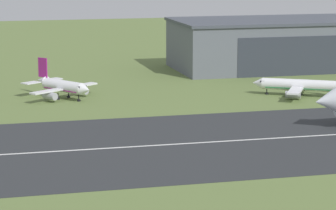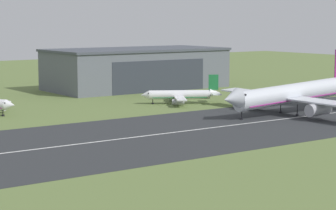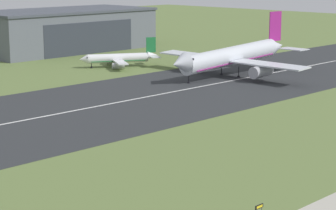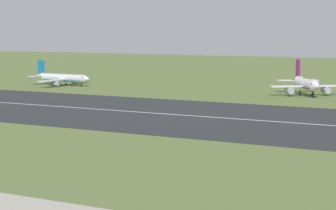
# 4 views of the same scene
# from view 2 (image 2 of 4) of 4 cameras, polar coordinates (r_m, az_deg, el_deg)

# --- Properties ---
(runway_strip) EXTENTS (452.37, 53.37, 0.06)m
(runway_strip) POSITION_cam_2_polar(r_m,az_deg,el_deg) (138.28, -12.44, -3.92)
(runway_strip) COLOR #2B2D30
(runway_strip) RESTS_ON ground_plane
(runway_centreline) EXTENTS (407.14, 0.70, 0.01)m
(runway_centreline) POSITION_cam_2_polar(r_m,az_deg,el_deg) (138.28, -12.44, -3.90)
(runway_centreline) COLOR silver
(runway_centreline) RESTS_ON runway_strip
(hangar_building) EXTENTS (69.44, 33.15, 15.71)m
(hangar_building) POSITION_cam_2_polar(r_m,az_deg,el_deg) (257.38, -2.77, 3.20)
(hangar_building) COLOR slate
(hangar_building) RESTS_ON ground_plane
(airplane_landing) EXTENTS (50.46, 52.61, 18.02)m
(airplane_landing) POSITION_cam_2_polar(r_m,az_deg,el_deg) (189.85, 10.65, 0.93)
(airplane_landing) COLOR silver
(airplane_landing) RESTS_ON ground_plane
(airplane_parked_centre) EXTENTS (25.51, 22.34, 9.35)m
(airplane_parked_centre) POSITION_cam_2_polar(r_m,az_deg,el_deg) (210.16, 1.10, 0.87)
(airplane_parked_centre) COLOR white
(airplane_parked_centre) RESTS_ON ground_plane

